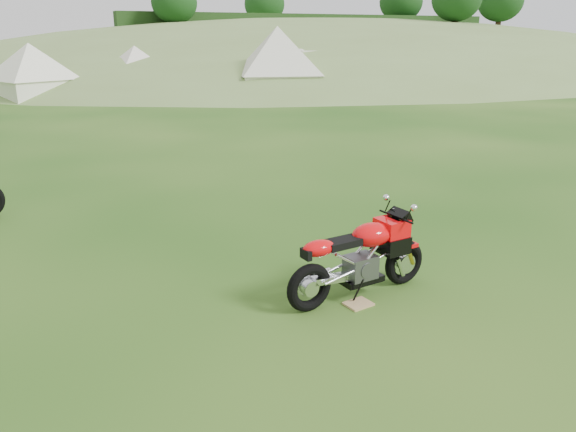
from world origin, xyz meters
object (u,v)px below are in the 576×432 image
tent_left (32,70)px  caravan (322,69)px  sport_motorcycle (360,252)px  plywood_board (358,304)px  tent_mid (136,67)px  tent_right (278,64)px

tent_left → caravan: bearing=-28.6°
sport_motorcycle → plywood_board: bearing=-126.9°
tent_left → caravan: size_ratio=0.67×
tent_mid → tent_right: (5.33, -4.76, 0.27)m
tent_mid → caravan: bearing=-26.8°
plywood_board → caravan: (12.09, 21.40, 0.98)m
sport_motorcycle → tent_right: size_ratio=0.53×
plywood_board → sport_motorcycle: bearing=57.1°
sport_motorcycle → tent_left: tent_left is taller
tent_left → sport_motorcycle: bearing=-108.0°
sport_motorcycle → tent_right: 20.61m
tent_left → tent_right: bearing=-43.4°
plywood_board → caravan: size_ratio=0.07×
sport_motorcycle → tent_left: (-1.76, 22.69, 0.71)m
sport_motorcycle → tent_mid: (2.94, 23.61, 0.65)m
tent_mid → tent_right: size_ratio=0.82×
tent_left → caravan: 13.82m
plywood_board → tent_mid: bearing=82.7°
tent_right → tent_mid: bearing=155.2°
plywood_board → tent_mid: 24.02m
sport_motorcycle → plywood_board: 0.56m
tent_left → tent_right: tent_right is taller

